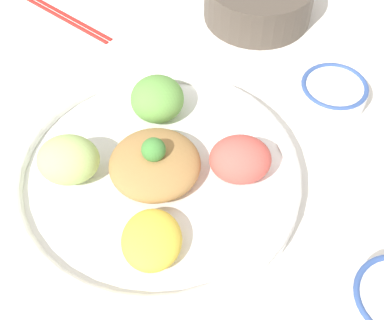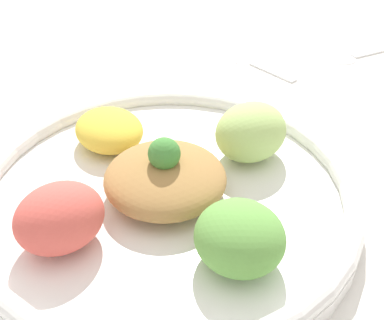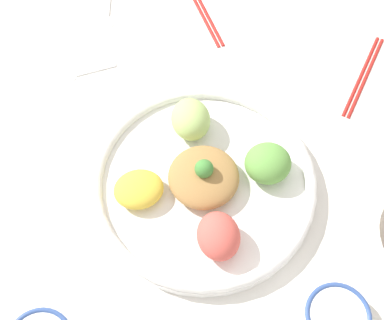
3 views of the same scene
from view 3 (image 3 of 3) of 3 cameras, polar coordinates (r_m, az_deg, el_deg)
ground_plane at (r=0.94m, az=2.58°, el=-4.75°), size 2.40×2.40×0.00m
salad_platter at (r=0.93m, az=1.34°, el=-2.25°), size 0.39×0.39×0.09m
sauce_bowl_dark at (r=0.88m, az=15.15°, el=-15.88°), size 0.10×0.10×0.04m
chopsticks_pair_near at (r=1.13m, az=17.86°, el=8.57°), size 0.16×0.17×0.01m
chopsticks_pair_far at (r=1.20m, az=1.07°, el=15.85°), size 0.22×0.02×0.01m
serving_spoon_main at (r=1.11m, az=-12.07°, el=9.05°), size 0.04×0.12×0.01m
serving_spoon_extra at (r=1.20m, az=-9.13°, el=15.08°), size 0.12×0.07×0.01m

